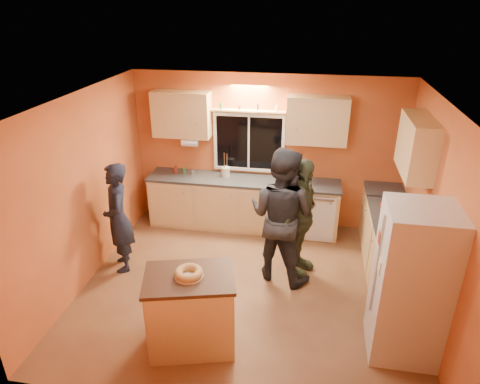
% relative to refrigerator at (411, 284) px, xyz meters
% --- Properties ---
extents(ground, '(4.50, 4.50, 0.00)m').
position_rel_refrigerator_xyz_m(ground, '(-1.89, 0.80, -0.90)').
color(ground, brown).
rests_on(ground, ground).
extents(room_shell, '(4.54, 4.04, 2.61)m').
position_rel_refrigerator_xyz_m(room_shell, '(-1.77, 1.21, 0.72)').
color(room_shell, orange).
rests_on(room_shell, ground).
extents(back_counter, '(4.23, 0.62, 0.90)m').
position_rel_refrigerator_xyz_m(back_counter, '(-1.88, 2.50, -0.45)').
color(back_counter, tan).
rests_on(back_counter, ground).
extents(right_counter, '(0.62, 1.84, 0.90)m').
position_rel_refrigerator_xyz_m(right_counter, '(0.06, 1.30, -0.45)').
color(right_counter, tan).
rests_on(right_counter, ground).
extents(refrigerator, '(0.72, 0.70, 1.80)m').
position_rel_refrigerator_xyz_m(refrigerator, '(0.00, 0.00, 0.00)').
color(refrigerator, silver).
rests_on(refrigerator, ground).
extents(island, '(1.12, 0.89, 0.95)m').
position_rel_refrigerator_xyz_m(island, '(-2.35, -0.35, -0.42)').
color(island, tan).
rests_on(island, ground).
extents(bundt_pastry, '(0.31, 0.31, 0.09)m').
position_rel_refrigerator_xyz_m(bundt_pastry, '(-2.35, -0.35, 0.09)').
color(bundt_pastry, '#B48449').
rests_on(bundt_pastry, island).
extents(person_left, '(0.62, 0.71, 1.64)m').
position_rel_refrigerator_xyz_m(person_left, '(-3.79, 0.99, -0.08)').
color(person_left, black).
rests_on(person_left, ground).
extents(person_center, '(1.15, 1.03, 1.94)m').
position_rel_refrigerator_xyz_m(person_center, '(-1.49, 1.18, 0.07)').
color(person_center, black).
rests_on(person_center, ground).
extents(person_right, '(0.76, 1.11, 1.76)m').
position_rel_refrigerator_xyz_m(person_right, '(-1.24, 1.31, -0.02)').
color(person_right, '#373E27').
rests_on(person_right, ground).
extents(mixing_bowl, '(0.43, 0.43, 0.08)m').
position_rel_refrigerator_xyz_m(mixing_bowl, '(-1.48, 2.54, 0.04)').
color(mixing_bowl, black).
rests_on(mixing_bowl, back_counter).
extents(utensil_crock, '(0.14, 0.14, 0.17)m').
position_rel_refrigerator_xyz_m(utensil_crock, '(-2.55, 2.56, 0.09)').
color(utensil_crock, beige).
rests_on(utensil_crock, back_counter).
extents(potted_plant, '(0.34, 0.32, 0.30)m').
position_rel_refrigerator_xyz_m(potted_plant, '(0.12, 1.39, 0.15)').
color(potted_plant, gray).
rests_on(potted_plant, right_counter).
extents(red_box, '(0.17, 0.14, 0.07)m').
position_rel_refrigerator_xyz_m(red_box, '(-0.01, 1.81, 0.04)').
color(red_box, '#A02C18').
rests_on(red_box, right_counter).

